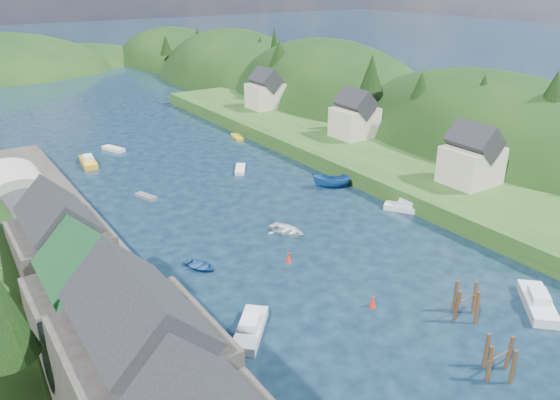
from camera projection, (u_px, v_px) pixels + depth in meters
ground at (199, 178)px, 82.87m from camera, size 600.00×600.00×0.00m
hillside_right at (327, 140)px, 128.03m from camera, size 36.00×245.56×48.00m
far_hills at (40, 101)px, 182.62m from camera, size 103.00×68.00×44.00m
hill_trees at (156, 88)px, 90.72m from camera, size 92.70×146.30×12.07m
quay_left at (102, 321)px, 47.16m from camera, size 12.00×110.00×2.00m
terrace_left_grass at (14, 347)px, 43.46m from camera, size 12.00×110.00×2.50m
quayside_buildings at (124, 358)px, 33.36m from camera, size 8.00×35.84×12.90m
boat_sheds at (24, 208)px, 59.03m from camera, size 7.00×21.00×7.50m
terrace_right at (367, 159)px, 87.61m from camera, size 16.00×120.00×2.40m
right_bank_cottages at (349, 117)px, 93.75m from camera, size 9.00×59.24×8.41m
piling_cluster_near at (499, 361)px, 41.89m from camera, size 2.86×2.70×3.67m
piling_cluster_far at (466, 304)px, 48.99m from camera, size 2.89×2.73×3.77m
channel_buoy_near at (373, 302)px, 50.83m from camera, size 0.70×0.70×1.10m
channel_buoy_far at (289, 257)px, 58.77m from camera, size 0.70×0.70×1.10m
moored_boats at (329, 256)px, 58.84m from camera, size 37.05×86.91×2.16m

